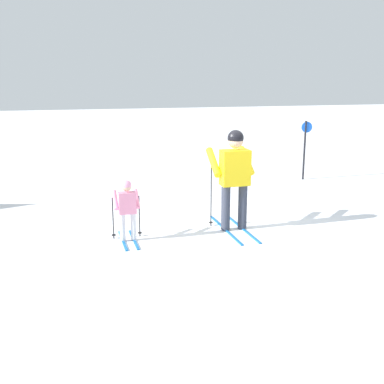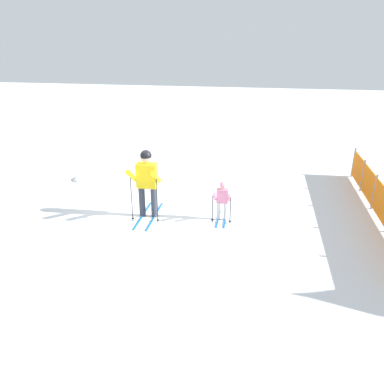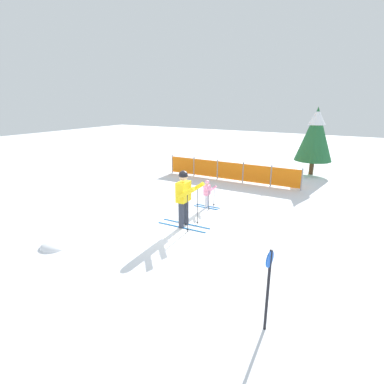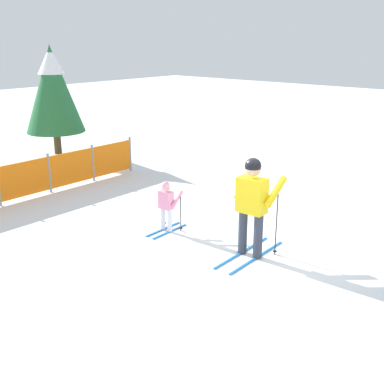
# 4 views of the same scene
# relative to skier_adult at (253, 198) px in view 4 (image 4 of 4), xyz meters

# --- Properties ---
(ground_plane) EXTENTS (60.00, 60.00, 0.00)m
(ground_plane) POSITION_rel_skier_adult_xyz_m (-0.07, -0.14, -1.07)
(ground_plane) COLOR white
(skier_adult) EXTENTS (1.69, 0.76, 1.78)m
(skier_adult) POSITION_rel_skier_adult_xyz_m (0.00, 0.00, 0.00)
(skier_adult) COLOR #1966B2
(skier_adult) RESTS_ON ground_plane
(skier_child) EXTENTS (0.98, 0.52, 1.04)m
(skier_child) POSITION_rel_skier_adult_xyz_m (-0.17, 1.90, -0.47)
(skier_child) COLOR #1966B2
(skier_child) RESTS_ON ground_plane
(safety_fence) EXTENTS (6.76, 0.09, 0.99)m
(safety_fence) POSITION_rel_skier_adult_xyz_m (-0.95, 5.84, -0.57)
(safety_fence) COLOR gray
(safety_fence) RESTS_ON ground_plane
(conifer_far) EXTENTS (1.88, 1.88, 3.49)m
(conifer_far) POSITION_rel_skier_adult_xyz_m (2.27, 9.30, 1.09)
(conifer_far) COLOR #4C3823
(conifer_far) RESTS_ON ground_plane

